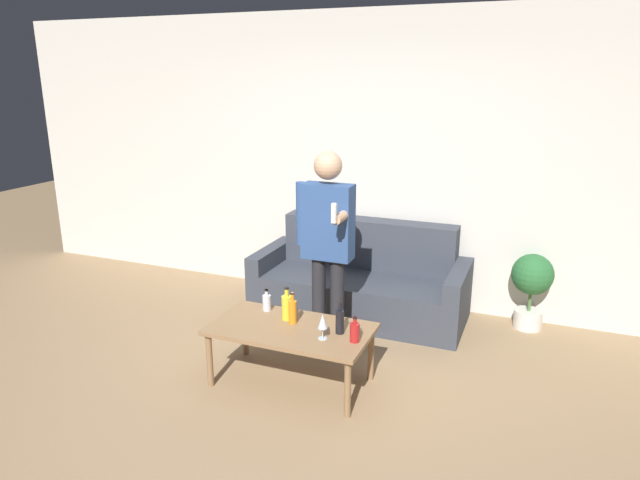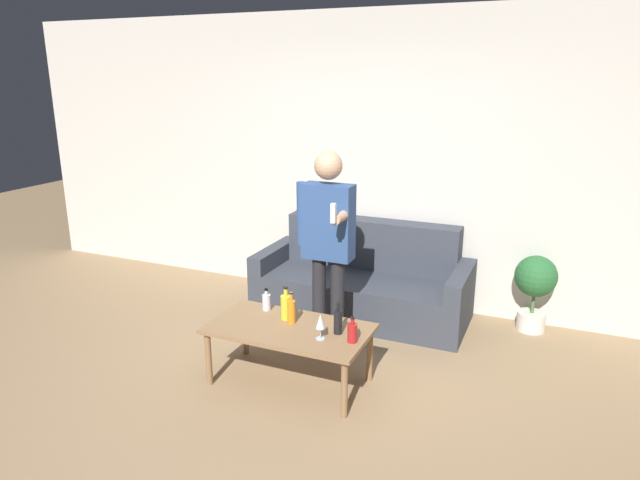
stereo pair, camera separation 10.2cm
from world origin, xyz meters
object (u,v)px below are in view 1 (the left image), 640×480
object	(u,v)px
coffee_table	(291,333)
bottle_orange	(287,307)
couch	(361,283)
person_standing_front	(327,236)

from	to	relation	value
coffee_table	bottle_orange	size ratio (longest dim) A/B	4.61
couch	person_standing_front	xyz separation A→B (m)	(-0.02, -0.80, 0.66)
couch	person_standing_front	world-z (taller)	person_standing_front
couch	coffee_table	xyz separation A→B (m)	(-0.07, -1.38, 0.10)
couch	coffee_table	size ratio (longest dim) A/B	1.69
coffee_table	person_standing_front	xyz separation A→B (m)	(0.05, 0.58, 0.56)
couch	coffee_table	world-z (taller)	couch
coffee_table	couch	bearing A→B (deg)	86.98
bottle_orange	person_standing_front	world-z (taller)	person_standing_front
couch	coffee_table	distance (m)	1.39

